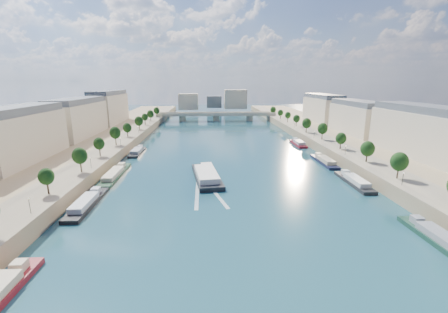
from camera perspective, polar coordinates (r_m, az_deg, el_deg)
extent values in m
plane|color=#0B2433|center=(145.96, 0.25, -0.49)|extent=(700.00, 700.00, 0.00)
cube|color=#9E8460|center=(158.41, -26.73, 0.07)|extent=(44.00, 520.00, 5.00)
cube|color=#9E8460|center=(165.91, 25.93, 0.74)|extent=(44.00, 520.00, 5.00)
cube|color=gray|center=(152.45, -21.66, 1.08)|extent=(14.00, 520.00, 0.10)
cube|color=gray|center=(158.65, 21.28, 1.59)|extent=(14.00, 520.00, 0.10)
cylinder|color=#382B1E|center=(99.75, -30.94, -5.46)|extent=(0.50, 0.50, 3.82)
ellipsoid|color=#113313|center=(98.73, -31.21, -3.49)|extent=(4.80, 4.80, 5.52)
cylinder|color=#382B1E|center=(120.45, -25.79, -1.72)|extent=(0.50, 0.50, 3.82)
ellipsoid|color=#113313|center=(119.60, -25.98, -0.07)|extent=(4.80, 4.80, 5.52)
cylinder|color=#382B1E|center=(142.19, -22.20, 0.91)|extent=(0.50, 0.50, 3.82)
ellipsoid|color=#113313|center=(141.47, -22.33, 2.32)|extent=(4.80, 4.80, 5.52)
cylinder|color=#382B1E|center=(164.56, -19.57, 2.83)|extent=(0.50, 0.50, 3.82)
ellipsoid|color=#113313|center=(163.94, -19.67, 4.06)|extent=(4.80, 4.80, 5.52)
cylinder|color=#382B1E|center=(187.33, -17.56, 4.29)|extent=(0.50, 0.50, 3.82)
ellipsoid|color=#113313|center=(186.79, -17.65, 5.37)|extent=(4.80, 4.80, 5.52)
cylinder|color=#382B1E|center=(210.37, -15.99, 5.42)|extent=(0.50, 0.50, 3.82)
ellipsoid|color=#113313|center=(209.89, -16.06, 6.39)|extent=(4.80, 4.80, 5.52)
cylinder|color=#382B1E|center=(233.61, -14.73, 6.33)|extent=(0.50, 0.50, 3.82)
ellipsoid|color=#113313|center=(233.18, -14.78, 7.20)|extent=(4.80, 4.80, 5.52)
cylinder|color=#382B1E|center=(256.99, -13.69, 7.07)|extent=(0.50, 0.50, 3.82)
ellipsoid|color=#113313|center=(256.59, -13.74, 7.86)|extent=(4.80, 4.80, 5.52)
cylinder|color=#382B1E|center=(280.47, -12.82, 7.68)|extent=(0.50, 0.50, 3.82)
ellipsoid|color=#113313|center=(280.11, -12.86, 8.41)|extent=(4.80, 4.80, 5.52)
cylinder|color=#382B1E|center=(114.90, 30.55, -3.02)|extent=(0.50, 0.50, 3.82)
ellipsoid|color=#113313|center=(114.01, 30.78, -1.29)|extent=(4.80, 4.80, 5.52)
cylinder|color=#382B1E|center=(134.70, 25.04, -0.07)|extent=(0.50, 0.50, 3.82)
ellipsoid|color=#113313|center=(133.94, 25.19, 1.42)|extent=(4.80, 4.80, 5.52)
cylinder|color=#382B1E|center=(155.68, 20.97, 2.10)|extent=(0.50, 0.50, 3.82)
ellipsoid|color=#113313|center=(155.03, 21.08, 3.40)|extent=(4.80, 4.80, 5.52)
cylinder|color=#382B1E|center=(177.43, 17.88, 3.74)|extent=(0.50, 0.50, 3.82)
ellipsoid|color=#113313|center=(176.86, 17.96, 4.89)|extent=(4.80, 4.80, 5.52)
cylinder|color=#382B1E|center=(199.70, 15.46, 5.01)|extent=(0.50, 0.50, 3.82)
ellipsoid|color=#113313|center=(199.19, 15.52, 6.03)|extent=(4.80, 4.80, 5.52)
cylinder|color=#382B1E|center=(222.32, 13.52, 6.02)|extent=(0.50, 0.50, 3.82)
ellipsoid|color=#113313|center=(221.87, 13.57, 6.94)|extent=(4.80, 4.80, 5.52)
cylinder|color=#382B1E|center=(245.21, 11.94, 6.84)|extent=(0.50, 0.50, 3.82)
ellipsoid|color=#113313|center=(244.80, 11.98, 7.67)|extent=(4.80, 4.80, 5.52)
cylinder|color=#382B1E|center=(268.30, 10.62, 7.51)|extent=(0.50, 0.50, 3.82)
ellipsoid|color=#113313|center=(267.92, 10.66, 8.27)|extent=(4.80, 4.80, 5.52)
cylinder|color=#382B1E|center=(291.53, 9.51, 8.07)|extent=(0.50, 0.50, 3.82)
ellipsoid|color=#113313|center=(291.18, 9.54, 8.78)|extent=(4.80, 4.80, 5.52)
cylinder|color=black|center=(88.73, -33.04, -7.98)|extent=(0.14, 0.14, 4.00)
sphere|color=#FFE5B2|center=(88.04, -33.22, -6.70)|extent=(0.36, 0.36, 0.36)
cylinder|color=black|center=(123.08, -24.03, -1.17)|extent=(0.14, 0.14, 4.00)
sphere|color=#FFE5B2|center=(122.58, -24.13, -0.23)|extent=(0.36, 0.36, 0.36)
cylinder|color=black|center=(160.07, -19.10, 2.60)|extent=(0.14, 0.14, 4.00)
sphere|color=#FFE5B2|center=(159.69, -19.16, 3.34)|extent=(0.36, 0.36, 0.36)
cylinder|color=black|center=(198.24, -16.03, 4.94)|extent=(0.14, 0.14, 4.00)
sphere|color=#FFE5B2|center=(197.93, -16.07, 5.54)|extent=(0.36, 0.36, 0.36)
cylinder|color=black|center=(237.01, -13.95, 6.50)|extent=(0.14, 0.14, 4.00)
sphere|color=#FFE5B2|center=(236.75, -13.98, 7.01)|extent=(0.36, 0.36, 0.36)
cylinder|color=black|center=(109.55, 30.88, -3.78)|extent=(0.14, 0.14, 4.00)
sphere|color=#FFE5B2|center=(108.99, 31.02, -2.72)|extent=(0.36, 0.36, 0.36)
cylinder|color=black|center=(143.10, 22.13, 1.03)|extent=(0.14, 0.14, 4.00)
sphere|color=#FFE5B2|center=(142.67, 22.21, 1.85)|extent=(0.36, 0.36, 0.36)
cylinder|color=black|center=(179.31, 16.79, 3.95)|extent=(0.14, 0.14, 4.00)
sphere|color=#FFE5B2|center=(178.97, 16.84, 4.61)|extent=(0.36, 0.36, 0.36)
cylinder|color=black|center=(216.86, 13.26, 5.86)|extent=(0.14, 0.14, 4.00)
sphere|color=#FFE5B2|center=(216.58, 13.29, 6.41)|extent=(0.36, 0.36, 0.36)
cylinder|color=black|center=(255.15, 10.76, 7.19)|extent=(0.14, 0.14, 4.00)
sphere|color=#FFE5B2|center=(254.91, 10.78, 7.66)|extent=(0.36, 0.36, 0.36)
cube|color=beige|center=(147.33, -34.48, 3.10)|extent=(16.00, 52.00, 20.00)
cube|color=#474C54|center=(146.05, -35.12, 7.56)|extent=(14.72, 50.44, 3.20)
cube|color=beige|center=(198.61, -25.99, 6.41)|extent=(16.00, 52.00, 20.00)
cube|color=#474C54|center=(197.66, -26.36, 9.73)|extent=(14.72, 50.44, 3.20)
cube|color=beige|center=(252.82, -21.01, 8.27)|extent=(16.00, 52.00, 20.00)
cube|color=#474C54|center=(252.07, -21.25, 10.89)|extent=(14.72, 50.44, 3.20)
cube|color=beige|center=(156.78, 33.55, 3.76)|extent=(16.00, 52.00, 20.00)
cube|color=#474C54|center=(155.58, 34.13, 7.95)|extent=(14.72, 50.44, 3.20)
cube|color=beige|center=(205.72, 24.05, 6.83)|extent=(16.00, 52.00, 20.00)
cube|color=#474C54|center=(204.81, 24.38, 10.04)|extent=(14.72, 50.44, 3.20)
cube|color=beige|center=(258.44, 18.25, 8.61)|extent=(16.00, 52.00, 20.00)
cube|color=#474C54|center=(257.71, 18.46, 11.17)|extent=(14.72, 50.44, 3.20)
cube|color=beige|center=(352.36, -6.78, 10.35)|extent=(22.00, 18.00, 18.00)
cube|color=beige|center=(363.10, 2.16, 10.86)|extent=(26.00, 20.00, 22.00)
cube|color=#474C54|center=(376.87, -1.91, 10.38)|extent=(18.00, 16.00, 14.00)
cube|color=#C1B79E|center=(287.31, -1.48, 8.03)|extent=(112.00, 11.00, 2.20)
cube|color=#C1B79E|center=(282.18, -1.45, 8.23)|extent=(112.00, 0.80, 0.90)
cube|color=#C1B79E|center=(292.12, -1.51, 8.43)|extent=(112.00, 0.80, 0.90)
cylinder|color=#C1B79E|center=(288.57, -7.89, 7.19)|extent=(6.40, 6.40, 5.00)
cylinder|color=#C1B79E|center=(287.73, -1.48, 7.30)|extent=(6.40, 6.40, 5.00)
cylinder|color=#C1B79E|center=(290.43, 4.90, 7.32)|extent=(6.40, 6.40, 5.00)
cube|color=#C1B79E|center=(290.88, -11.85, 7.08)|extent=(6.00, 12.00, 5.00)
cube|color=#C1B79E|center=(293.89, 8.79, 7.28)|extent=(6.00, 12.00, 5.00)
cube|color=black|center=(117.62, -3.33, -3.90)|extent=(13.09, 32.28, 2.24)
cube|color=white|center=(114.59, -3.35, -3.28)|extent=(10.02, 21.19, 2.02)
cube|color=white|center=(126.03, -3.34, -1.70)|extent=(4.94, 4.33, 1.80)
cube|color=silver|center=(101.85, -5.15, -7.16)|extent=(1.52, 26.01, 0.04)
cube|color=silver|center=(101.81, -1.52, -7.11)|extent=(7.76, 25.45, 0.04)
cube|color=beige|center=(73.76, -34.44, -16.75)|extent=(2.50, 2.48, 1.80)
cube|color=black|center=(101.52, -24.60, -8.36)|extent=(5.00, 25.39, 1.80)
cube|color=silver|center=(99.17, -25.12, -7.88)|extent=(4.10, 13.97, 1.60)
cube|color=silver|center=(107.53, -23.26, -5.95)|extent=(2.50, 3.05, 1.80)
cube|color=#163822|center=(127.24, -19.99, -3.46)|extent=(5.00, 30.61, 1.80)
cube|color=beige|center=(124.52, -20.37, -3.05)|extent=(4.10, 16.83, 1.60)
cube|color=beige|center=(135.19, -18.96, -1.56)|extent=(2.50, 3.67, 1.80)
cube|color=#28282B|center=(163.83, -16.15, 0.68)|extent=(5.00, 21.73, 1.80)
cube|color=#97979F|center=(161.81, -16.33, 1.12)|extent=(4.10, 11.95, 1.60)
cube|color=#97979F|center=(169.64, -15.72, 1.78)|extent=(2.50, 2.61, 1.80)
cube|color=#173B2E|center=(89.90, 35.11, -12.66)|extent=(5.00, 21.21, 1.80)
cube|color=gray|center=(88.05, 35.95, -12.11)|extent=(4.10, 11.67, 1.60)
cube|color=gray|center=(93.71, 32.89, -10.08)|extent=(2.50, 2.55, 1.80)
cube|color=black|center=(121.37, 23.49, -4.63)|extent=(5.00, 24.00, 1.80)
cube|color=silver|center=(119.24, 23.97, -4.14)|extent=(4.10, 13.20, 1.60)
cube|color=silver|center=(126.99, 22.15, -2.84)|extent=(2.50, 2.88, 1.80)
cube|color=black|center=(146.68, 18.53, -1.05)|extent=(5.00, 24.46, 1.80)
cube|color=beige|center=(144.51, 18.86, -0.60)|extent=(4.10, 13.45, 1.60)
cube|color=beige|center=(152.87, 17.59, 0.32)|extent=(2.50, 2.93, 1.80)
cube|color=maroon|center=(184.25, 13.94, 2.28)|extent=(5.00, 21.04, 1.80)
cube|color=#AFB3BC|center=(182.35, 14.12, 2.69)|extent=(4.10, 11.57, 1.60)
cube|color=#AFB3BC|center=(189.83, 13.42, 3.21)|extent=(2.50, 2.52, 1.80)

